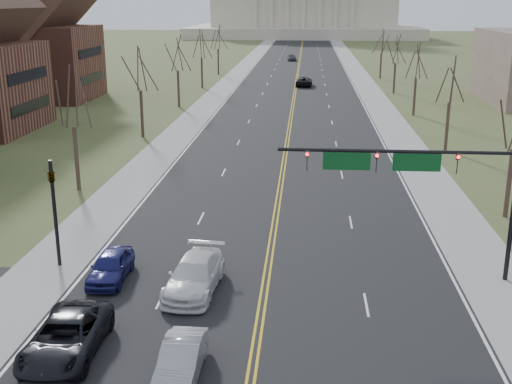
% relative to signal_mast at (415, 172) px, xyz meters
% --- Properties ---
extents(road, '(20.00, 380.00, 0.01)m').
position_rel_signal_mast_xyz_m(road, '(-7.45, 96.50, -5.76)').
color(road, black).
rests_on(road, ground).
extents(cross_road, '(120.00, 14.00, 0.01)m').
position_rel_signal_mast_xyz_m(cross_road, '(-7.45, -7.50, -5.76)').
color(cross_road, black).
rests_on(cross_road, ground).
extents(sidewalk_left, '(4.00, 380.00, 0.03)m').
position_rel_signal_mast_xyz_m(sidewalk_left, '(-19.45, 96.50, -5.75)').
color(sidewalk_left, gray).
rests_on(sidewalk_left, ground).
extents(sidewalk_right, '(4.00, 380.00, 0.03)m').
position_rel_signal_mast_xyz_m(sidewalk_right, '(4.55, 96.50, -5.75)').
color(sidewalk_right, gray).
rests_on(sidewalk_right, ground).
extents(center_line, '(0.42, 380.00, 0.01)m').
position_rel_signal_mast_xyz_m(center_line, '(-7.45, 96.50, -5.75)').
color(center_line, gold).
rests_on(center_line, road).
extents(edge_line_left, '(0.15, 380.00, 0.01)m').
position_rel_signal_mast_xyz_m(edge_line_left, '(-17.25, 96.50, -5.75)').
color(edge_line_left, silver).
rests_on(edge_line_left, road).
extents(edge_line_right, '(0.15, 380.00, 0.01)m').
position_rel_signal_mast_xyz_m(edge_line_right, '(2.35, 96.50, -5.75)').
color(edge_line_right, silver).
rests_on(edge_line_right, road).
extents(capitol, '(90.00, 60.00, 50.00)m').
position_rel_signal_mast_xyz_m(capitol, '(-7.45, 236.41, 8.44)').
color(capitol, beige).
rests_on(capitol, ground).
extents(signal_mast, '(12.12, 0.44, 7.20)m').
position_rel_signal_mast_xyz_m(signal_mast, '(0.00, 0.00, 0.00)').
color(signal_mast, black).
rests_on(signal_mast, ground).
extents(signal_left, '(0.32, 0.36, 6.00)m').
position_rel_signal_mast_xyz_m(signal_left, '(-18.95, 0.00, -2.05)').
color(signal_left, black).
rests_on(signal_left, ground).
extents(tree_l_0, '(3.96, 3.96, 9.00)m').
position_rel_signal_mast_xyz_m(tree_l_0, '(-22.95, 14.50, 1.18)').
color(tree_l_0, '#31241D').
rests_on(tree_l_0, ground).
extents(tree_r_1, '(3.74, 3.74, 8.50)m').
position_rel_signal_mast_xyz_m(tree_r_1, '(8.05, 30.50, 0.79)').
color(tree_r_1, '#31241D').
rests_on(tree_r_1, ground).
extents(tree_l_1, '(3.96, 3.96, 9.00)m').
position_rel_signal_mast_xyz_m(tree_l_1, '(-22.95, 34.50, 1.18)').
color(tree_l_1, '#31241D').
rests_on(tree_l_1, ground).
extents(tree_r_2, '(3.74, 3.74, 8.50)m').
position_rel_signal_mast_xyz_m(tree_r_2, '(8.05, 50.50, 0.79)').
color(tree_r_2, '#31241D').
rests_on(tree_r_2, ground).
extents(tree_l_2, '(3.96, 3.96, 9.00)m').
position_rel_signal_mast_xyz_m(tree_l_2, '(-22.95, 54.50, 1.18)').
color(tree_l_2, '#31241D').
rests_on(tree_l_2, ground).
extents(tree_r_3, '(3.74, 3.74, 8.50)m').
position_rel_signal_mast_xyz_m(tree_r_3, '(8.05, 70.50, 0.79)').
color(tree_r_3, '#31241D').
rests_on(tree_r_3, ground).
extents(tree_l_3, '(3.96, 3.96, 9.00)m').
position_rel_signal_mast_xyz_m(tree_l_3, '(-22.95, 74.50, 1.18)').
color(tree_l_3, '#31241D').
rests_on(tree_l_3, ground).
extents(tree_r_4, '(3.74, 3.74, 8.50)m').
position_rel_signal_mast_xyz_m(tree_r_4, '(8.05, 90.50, 0.79)').
color(tree_r_4, '#31241D').
rests_on(tree_r_4, ground).
extents(tree_l_4, '(3.96, 3.96, 9.00)m').
position_rel_signal_mast_xyz_m(tree_l_4, '(-22.95, 94.50, 1.18)').
color(tree_l_4, '#31241D').
rests_on(tree_l_4, ground).
extents(bldg_left_far, '(17.10, 14.28, 23.25)m').
position_rel_signal_mast_xyz_m(bldg_left_far, '(-45.44, 60.50, 3.78)').
color(bldg_left_far, brown).
rests_on(bldg_left_far, ground).
extents(car_sb_inner_lead, '(1.52, 4.30, 1.42)m').
position_rel_signal_mast_xyz_m(car_sb_inner_lead, '(-10.15, -10.22, -5.04)').
color(car_sb_inner_lead, '#93949A').
rests_on(car_sb_inner_lead, road).
extents(car_sb_outer_lead, '(2.82, 5.90, 1.62)m').
position_rel_signal_mast_xyz_m(car_sb_outer_lead, '(-15.16, -9.04, -4.94)').
color(car_sb_outer_lead, black).
rests_on(car_sb_outer_lead, road).
extents(car_sb_inner_second, '(2.74, 5.92, 1.67)m').
position_rel_signal_mast_xyz_m(car_sb_inner_second, '(-10.94, -2.59, -4.91)').
color(car_sb_inner_second, silver).
rests_on(car_sb_inner_second, road).
extents(car_sb_outer_second, '(1.86, 4.45, 1.50)m').
position_rel_signal_mast_xyz_m(car_sb_outer_second, '(-15.54, -1.63, -5.00)').
color(car_sb_outer_second, navy).
rests_on(car_sb_outer_second, road).
extents(car_far_nb, '(2.85, 5.77, 1.57)m').
position_rel_signal_mast_xyz_m(car_far_nb, '(-6.05, 78.19, -4.96)').
color(car_far_nb, black).
rests_on(car_far_nb, road).
extents(car_far_sb, '(2.32, 4.84, 1.59)m').
position_rel_signal_mast_xyz_m(car_far_sb, '(-9.35, 126.04, -4.95)').
color(car_far_sb, '#4A4C51').
rests_on(car_far_sb, road).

